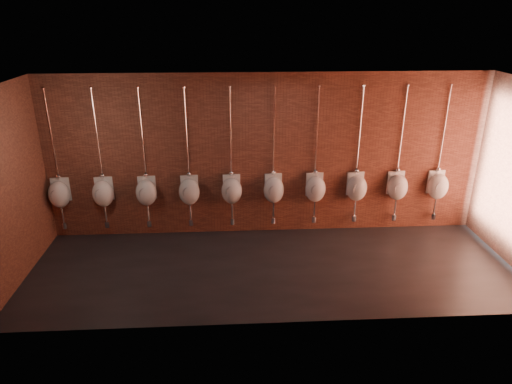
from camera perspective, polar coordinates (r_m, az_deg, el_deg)
ground at (r=8.18m, az=2.12°, el=-9.51°), size 8.50×8.50×0.00m
room_shell at (r=7.34m, az=2.34°, el=4.01°), size 8.54×3.04×3.22m
urinal_0 at (r=9.53m, az=-23.38°, el=-0.19°), size 0.45×0.40×2.72m
urinal_1 at (r=9.27m, az=-18.58°, el=-0.09°), size 0.45×0.40×2.72m
urinal_2 at (r=9.08m, az=-13.55°, el=0.02°), size 0.45×0.40×2.72m
urinal_3 at (r=8.97m, az=-8.35°, el=0.13°), size 0.45×0.40×2.72m
urinal_4 at (r=8.93m, az=-3.06°, el=0.25°), size 0.45×0.40×2.72m
urinal_5 at (r=8.97m, az=2.23°, el=0.36°), size 0.45×0.40×2.72m
urinal_6 at (r=9.08m, az=7.43°, el=0.47°), size 0.45×0.40×2.72m
urinal_7 at (r=9.27m, az=12.46°, el=0.57°), size 0.45×0.40×2.72m
urinal_8 at (r=9.53m, az=17.26°, el=0.66°), size 0.45×0.40×2.72m
urinal_9 at (r=9.84m, az=21.78°, el=0.74°), size 0.45×0.40×2.72m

